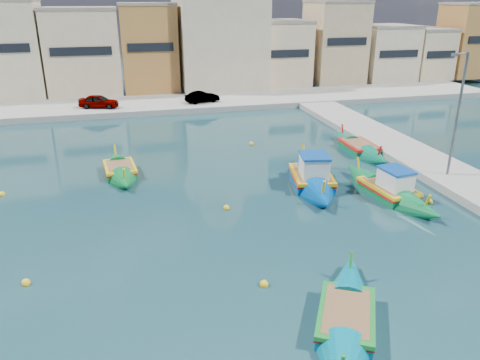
{
  "coord_description": "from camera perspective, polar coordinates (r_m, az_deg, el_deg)",
  "views": [
    {
      "loc": [
        -1.96,
        -17.52,
        10.94
      ],
      "look_at": [
        4.0,
        6.0,
        1.4
      ],
      "focal_mm": 35.0,
      "sensor_mm": 36.0,
      "label": 1
    }
  ],
  "objects": [
    {
      "name": "quay_street_lamp",
      "position": [
        31.19,
        24.91,
        7.26
      ],
      "size": [
        1.18,
        0.16,
        8.0
      ],
      "color": "#595B60",
      "rests_on": "ground"
    },
    {
      "name": "north_townhouses",
      "position": [
        57.84,
        -5.76,
        15.46
      ],
      "size": [
        83.2,
        7.87,
        10.19
      ],
      "color": "#D0B890",
      "rests_on": "ground"
    },
    {
      "name": "north_quay",
      "position": [
        50.68,
        -11.83,
        8.9
      ],
      "size": [
        80.0,
        8.0,
        0.6
      ],
      "primitive_type": "cube",
      "color": "gray",
      "rests_on": "ground"
    },
    {
      "name": "ground",
      "position": [
        20.74,
        -6.77,
        -10.53
      ],
      "size": [
        160.0,
        160.0,
        0.0
      ],
      "primitive_type": "plane",
      "color": "#112A34",
      "rests_on": "ground"
    },
    {
      "name": "mooring_buoys",
      "position": [
        25.89,
        -4.01,
        -3.38
      ],
      "size": [
        24.15,
        19.16,
        0.36
      ],
      "color": "yellow",
      "rests_on": "ground"
    },
    {
      "name": "luzzu_cyan_mid",
      "position": [
        36.43,
        14.28,
        3.74
      ],
      "size": [
        2.06,
        8.26,
        2.44
      ],
      "color": "#0A6F4F",
      "rests_on": "ground"
    },
    {
      "name": "church_block",
      "position": [
        58.8,
        -2.61,
        18.97
      ],
      "size": [
        10.0,
        10.0,
        19.1
      ],
      "color": "beige",
      "rests_on": "ground"
    },
    {
      "name": "luzzu_turquoise_cabin",
      "position": [
        28.74,
        17.65,
        -1.23
      ],
      "size": [
        2.9,
        9.01,
        2.84
      ],
      "color": "#0A713A",
      "rests_on": "ground"
    },
    {
      "name": "parked_cars",
      "position": [
        49.41,
        -21.62,
        8.61
      ],
      "size": [
        32.14,
        2.61,
        1.31
      ],
      "color": "#4C1919",
      "rests_on": "north_quay"
    },
    {
      "name": "luzzu_blue_cabin",
      "position": [
        29.31,
        8.73,
        0.13
      ],
      "size": [
        4.04,
        9.45,
        3.25
      ],
      "color": "#004A9D",
      "rests_on": "ground"
    },
    {
      "name": "luzzu_green",
      "position": [
        31.75,
        -14.4,
        1.08
      ],
      "size": [
        2.56,
        7.43,
        2.29
      ],
      "color": "#0B7632",
      "rests_on": "ground"
    },
    {
      "name": "luzzu_blue_south",
      "position": [
        17.71,
        12.78,
        -16.3
      ],
      "size": [
        5.6,
        8.06,
        2.36
      ],
      "color": "#007B97",
      "rests_on": "ground"
    }
  ]
}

